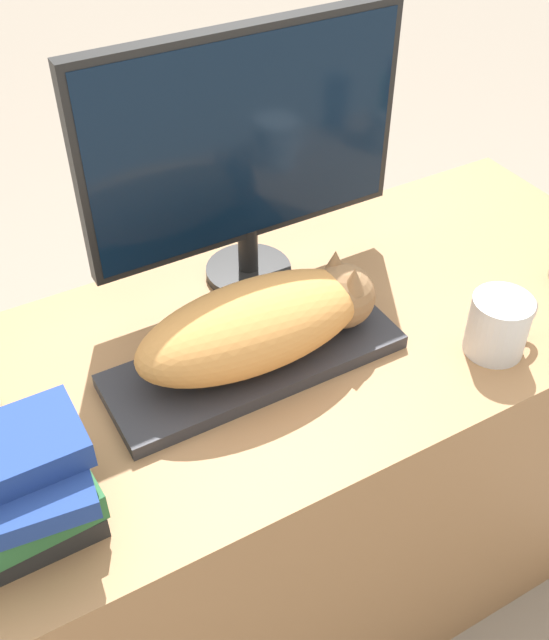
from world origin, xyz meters
name	(u,v)px	position (x,y,z in m)	size (l,w,h in m)	color
desk	(293,476)	(0.00, 0.30, 0.39)	(1.39, 0.61, 0.77)	#9E7047
keyboard	(254,361)	(-0.10, 0.27, 0.78)	(0.48, 0.17, 0.02)	#2D2D33
cat	(267,321)	(-0.08, 0.27, 0.86)	(0.41, 0.17, 0.13)	#D18C47
monitor	(246,147)	(0.01, 0.48, 1.03)	(0.56, 0.16, 0.45)	black
coffee_mug	(499,325)	(0.26, 0.11, 0.82)	(0.13, 0.10, 0.10)	silver
book_stack	(8,489)	(-0.50, 0.16, 0.84)	(0.23, 0.19, 0.15)	black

